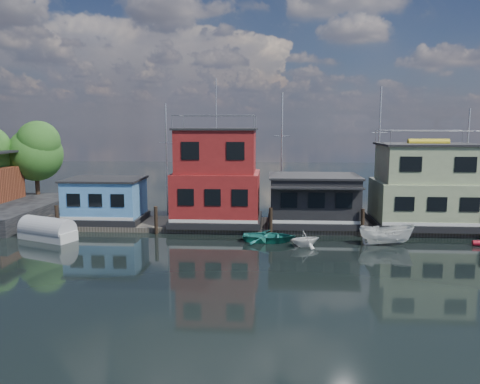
# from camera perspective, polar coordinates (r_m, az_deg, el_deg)

# --- Properties ---
(ground) EXTENTS (160.00, 160.00, 0.00)m
(ground) POSITION_cam_1_polar(r_m,az_deg,el_deg) (27.97, 12.11, -9.79)
(ground) COLOR black
(ground) RESTS_ON ground
(dock) EXTENTS (48.00, 5.00, 0.40)m
(dock) POSITION_cam_1_polar(r_m,az_deg,el_deg) (39.42, 9.58, -4.12)
(dock) COLOR #595147
(dock) RESTS_ON ground
(houseboat_blue) EXTENTS (6.40, 4.90, 3.66)m
(houseboat_blue) POSITION_cam_1_polar(r_m,az_deg,el_deg) (41.23, -16.08, -0.95)
(houseboat_blue) COLOR black
(houseboat_blue) RESTS_ON dock
(houseboat_red) EXTENTS (7.40, 5.90, 11.86)m
(houseboat_red) POSITION_cam_1_polar(r_m,az_deg,el_deg) (38.81, -2.86, 1.64)
(houseboat_red) COLOR black
(houseboat_red) RESTS_ON dock
(houseboat_dark) EXTENTS (7.40, 6.10, 4.06)m
(houseboat_dark) POSITION_cam_1_polar(r_m,az_deg,el_deg) (38.94, 8.93, -0.94)
(houseboat_dark) COLOR black
(houseboat_dark) RESTS_ON dock
(houseboat_green) EXTENTS (8.40, 5.90, 7.03)m
(houseboat_green) POSITION_cam_1_polar(r_m,az_deg,el_deg) (40.63, 21.71, 0.57)
(houseboat_green) COLOR black
(houseboat_green) RESTS_ON dock
(pilings) EXTENTS (42.28, 0.28, 2.20)m
(pilings) POSITION_cam_1_polar(r_m,az_deg,el_deg) (36.47, 9.54, -3.68)
(pilings) COLOR #2D2116
(pilings) RESTS_ON ground
(background_masts) EXTENTS (36.40, 0.16, 12.00)m
(background_masts) POSITION_cam_1_polar(r_m,az_deg,el_deg) (45.28, 14.98, 4.16)
(background_masts) COLOR silver
(background_masts) RESTS_ON ground
(motorboat) EXTENTS (4.00, 1.65, 1.52)m
(motorboat) POSITION_cam_1_polar(r_m,az_deg,el_deg) (35.15, 17.44, -4.97)
(motorboat) COLOR white
(motorboat) RESTS_ON ground
(tarp_runabout) EXTENTS (4.79, 3.31, 1.81)m
(tarp_runabout) POSITION_cam_1_polar(r_m,az_deg,el_deg) (37.99, -22.43, -4.37)
(tarp_runabout) COLOR silver
(tarp_runabout) RESTS_ON ground
(dinghy_white) EXTENTS (2.81, 2.64, 1.18)m
(dinghy_white) POSITION_cam_1_polar(r_m,az_deg,el_deg) (33.44, 7.93, -5.63)
(dinghy_white) COLOR white
(dinghy_white) RESTS_ON ground
(dinghy_teal) EXTENTS (3.96, 2.88, 0.81)m
(dinghy_teal) POSITION_cam_1_polar(r_m,az_deg,el_deg) (34.54, 3.58, -5.44)
(dinghy_teal) COLOR #227C72
(dinghy_teal) RESTS_ON ground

